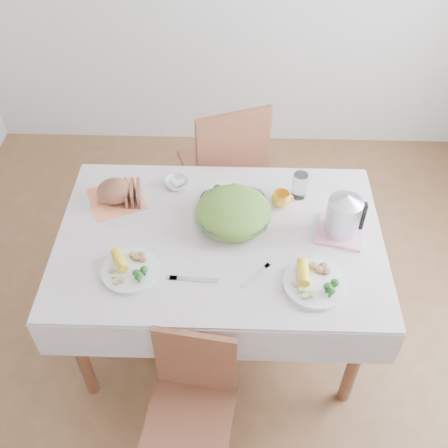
{
  "coord_description": "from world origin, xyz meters",
  "views": [
    {
      "loc": [
        0.07,
        -1.65,
        2.53
      ],
      "look_at": [
        0.02,
        0.02,
        0.82
      ],
      "focal_mm": 42.0,
      "sensor_mm": 36.0,
      "label": 1
    }
  ],
  "objects_px": {
    "dining_table": "(220,287)",
    "dinner_plate_left": "(131,271)",
    "salad_bowl": "(233,216)",
    "dinner_plate_right": "(315,284)",
    "yellow_mug": "(281,199)",
    "chair_far": "(222,167)",
    "chair_near": "(189,412)",
    "electric_kettle": "(344,214)"
  },
  "relations": [
    {
      "from": "dinner_plate_left",
      "to": "salad_bowl",
      "type": "bearing_deg",
      "value": 36.0
    },
    {
      "from": "dinner_plate_right",
      "to": "chair_far",
      "type": "bearing_deg",
      "value": 110.94
    },
    {
      "from": "dinner_plate_right",
      "to": "yellow_mug",
      "type": "xyz_separation_m",
      "value": [
        -0.12,
        0.5,
        0.02
      ]
    },
    {
      "from": "dinner_plate_right",
      "to": "yellow_mug",
      "type": "height_order",
      "value": "yellow_mug"
    },
    {
      "from": "dining_table",
      "to": "yellow_mug",
      "type": "relative_size",
      "value": 15.48
    },
    {
      "from": "chair_near",
      "to": "chair_far",
      "type": "relative_size",
      "value": 0.8
    },
    {
      "from": "chair_near",
      "to": "yellow_mug",
      "type": "xyz_separation_m",
      "value": [
        0.39,
        0.93,
        0.33
      ]
    },
    {
      "from": "yellow_mug",
      "to": "dinner_plate_left",
      "type": "bearing_deg",
      "value": -146.07
    },
    {
      "from": "dining_table",
      "to": "electric_kettle",
      "type": "bearing_deg",
      "value": 4.08
    },
    {
      "from": "salad_bowl",
      "to": "dinner_plate_right",
      "type": "xyz_separation_m",
      "value": [
        0.35,
        -0.37,
        -0.03
      ]
    },
    {
      "from": "dining_table",
      "to": "chair_far",
      "type": "xyz_separation_m",
      "value": [
        -0.02,
        0.86,
        0.09
      ]
    },
    {
      "from": "salad_bowl",
      "to": "dinner_plate_right",
      "type": "distance_m",
      "value": 0.51
    },
    {
      "from": "dining_table",
      "to": "dinner_plate_left",
      "type": "distance_m",
      "value": 0.59
    },
    {
      "from": "dining_table",
      "to": "dinner_plate_left",
      "type": "relative_size",
      "value": 5.54
    },
    {
      "from": "chair_near",
      "to": "salad_bowl",
      "type": "bearing_deg",
      "value": 86.67
    },
    {
      "from": "chair_far",
      "to": "electric_kettle",
      "type": "relative_size",
      "value": 4.51
    },
    {
      "from": "salad_bowl",
      "to": "yellow_mug",
      "type": "height_order",
      "value": "salad_bowl"
    },
    {
      "from": "chair_far",
      "to": "salad_bowl",
      "type": "bearing_deg",
      "value": 75.0
    },
    {
      "from": "dining_table",
      "to": "dinner_plate_left",
      "type": "bearing_deg",
      "value": -148.77
    },
    {
      "from": "dining_table",
      "to": "chair_far",
      "type": "height_order",
      "value": "chair_far"
    },
    {
      "from": "chair_near",
      "to": "dinner_plate_right",
      "type": "xyz_separation_m",
      "value": [
        0.52,
        0.44,
        0.31
      ]
    },
    {
      "from": "dinner_plate_left",
      "to": "chair_near",
      "type": "bearing_deg",
      "value": -60.49
    },
    {
      "from": "chair_far",
      "to": "electric_kettle",
      "type": "distance_m",
      "value": 1.08
    },
    {
      "from": "chair_far",
      "to": "dining_table",
      "type": "bearing_deg",
      "value": 70.26
    },
    {
      "from": "dinner_plate_left",
      "to": "yellow_mug",
      "type": "xyz_separation_m",
      "value": [
        0.67,
        0.45,
        0.02
      ]
    },
    {
      "from": "dinner_plate_right",
      "to": "electric_kettle",
      "type": "bearing_deg",
      "value": 65.64
    },
    {
      "from": "dining_table",
      "to": "salad_bowl",
      "type": "height_order",
      "value": "salad_bowl"
    },
    {
      "from": "salad_bowl",
      "to": "yellow_mug",
      "type": "relative_size",
      "value": 3.7
    },
    {
      "from": "dining_table",
      "to": "chair_near",
      "type": "xyz_separation_m",
      "value": [
        -0.1,
        -0.71,
        0.09
      ]
    },
    {
      "from": "salad_bowl",
      "to": "electric_kettle",
      "type": "xyz_separation_m",
      "value": [
        0.49,
        -0.05,
        0.08
      ]
    },
    {
      "from": "electric_kettle",
      "to": "dining_table",
      "type": "bearing_deg",
      "value": 169.96
    },
    {
      "from": "dining_table",
      "to": "dinner_plate_right",
      "type": "relative_size",
      "value": 5.14
    },
    {
      "from": "chair_near",
      "to": "yellow_mug",
      "type": "height_order",
      "value": "chair_near"
    },
    {
      "from": "yellow_mug",
      "to": "electric_kettle",
      "type": "relative_size",
      "value": 0.41
    },
    {
      "from": "dinner_plate_left",
      "to": "dining_table",
      "type": "bearing_deg",
      "value": 31.23
    },
    {
      "from": "dinner_plate_right",
      "to": "yellow_mug",
      "type": "distance_m",
      "value": 0.51
    },
    {
      "from": "chair_far",
      "to": "electric_kettle",
      "type": "height_order",
      "value": "electric_kettle"
    },
    {
      "from": "chair_near",
      "to": "chair_far",
      "type": "height_order",
      "value": "chair_far"
    },
    {
      "from": "dinner_plate_left",
      "to": "dinner_plate_right",
      "type": "height_order",
      "value": "same"
    },
    {
      "from": "dinner_plate_left",
      "to": "yellow_mug",
      "type": "relative_size",
      "value": 2.79
    },
    {
      "from": "dinner_plate_right",
      "to": "salad_bowl",
      "type": "bearing_deg",
      "value": 133.87
    },
    {
      "from": "salad_bowl",
      "to": "dinner_plate_left",
      "type": "xyz_separation_m",
      "value": [
        -0.44,
        -0.32,
        -0.03
      ]
    }
  ]
}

